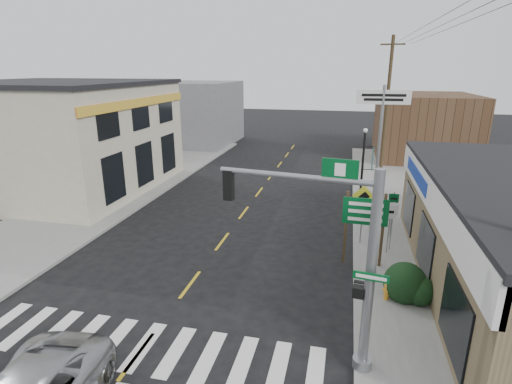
% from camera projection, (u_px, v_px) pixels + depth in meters
% --- Properties ---
extents(ground, '(140.00, 140.00, 0.00)m').
position_uv_depth(ground, '(137.00, 356.00, 11.32)').
color(ground, black).
rests_on(ground, ground).
extents(sidewalk_right, '(6.00, 38.00, 0.13)m').
position_uv_depth(sidewalk_right, '(410.00, 218.00, 21.47)').
color(sidewalk_right, slate).
rests_on(sidewalk_right, ground).
extents(sidewalk_left, '(6.00, 38.00, 0.13)m').
position_uv_depth(sidewalk_left, '(111.00, 195.00, 25.32)').
color(sidewalk_left, slate).
rests_on(sidewalk_left, ground).
extents(center_line, '(0.12, 56.00, 0.01)m').
position_uv_depth(center_line, '(222.00, 241.00, 18.76)').
color(center_line, gold).
rests_on(center_line, ground).
extents(crosswalk, '(11.00, 2.20, 0.01)m').
position_uv_depth(crosswalk, '(144.00, 346.00, 11.69)').
color(crosswalk, silver).
rests_on(crosswalk, ground).
extents(left_building, '(12.00, 12.00, 6.80)m').
position_uv_depth(left_building, '(59.00, 138.00, 26.11)').
color(left_building, '#B9B39A').
rests_on(left_building, ground).
extents(bldg_distant_right, '(8.00, 10.00, 5.60)m').
position_uv_depth(bldg_distant_right, '(423.00, 126.00, 35.83)').
color(bldg_distant_right, brown).
rests_on(bldg_distant_right, ground).
extents(bldg_distant_left, '(9.00, 10.00, 6.40)m').
position_uv_depth(bldg_distant_left, '(191.00, 113.00, 42.49)').
color(bldg_distant_left, slate).
rests_on(bldg_distant_left, ground).
extents(traffic_signal_pole, '(4.45, 0.37, 5.63)m').
position_uv_depth(traffic_signal_pole, '(345.00, 250.00, 9.86)').
color(traffic_signal_pole, gray).
rests_on(traffic_signal_pole, sidewalk_right).
extents(guide_sign, '(1.75, 0.14, 3.07)m').
position_uv_depth(guide_sign, '(365.00, 219.00, 15.72)').
color(guide_sign, '#42331E').
rests_on(guide_sign, sidewalk_right).
extents(fire_hydrant, '(0.20, 0.20, 0.62)m').
position_uv_depth(fire_hydrant, '(387.00, 290.00, 13.75)').
color(fire_hydrant, '#C38120').
rests_on(fire_hydrant, sidewalk_right).
extents(ped_crossing_sign, '(1.07, 0.08, 2.75)m').
position_uv_depth(ped_crossing_sign, '(363.00, 204.00, 17.76)').
color(ped_crossing_sign, gray).
rests_on(ped_crossing_sign, sidewalk_right).
extents(lamp_post, '(0.61, 0.48, 4.71)m').
position_uv_depth(lamp_post, '(364.00, 165.00, 21.08)').
color(lamp_post, black).
rests_on(lamp_post, sidewalk_right).
extents(dance_center_sign, '(3.16, 0.20, 6.71)m').
position_uv_depth(dance_center_sign, '(382.00, 113.00, 24.11)').
color(dance_center_sign, gray).
rests_on(dance_center_sign, sidewalk_right).
extents(bare_tree, '(2.34, 2.34, 4.67)m').
position_uv_depth(bare_tree, '(486.00, 199.00, 12.68)').
color(bare_tree, black).
rests_on(bare_tree, sidewalk_right).
extents(shrub_front, '(1.47, 1.47, 1.10)m').
position_uv_depth(shrub_front, '(405.00, 283.00, 13.81)').
color(shrub_front, black).
rests_on(shrub_front, sidewalk_right).
extents(shrub_back, '(1.18, 1.18, 0.88)m').
position_uv_depth(shrub_back, '(477.00, 250.00, 16.60)').
color(shrub_back, black).
rests_on(shrub_back, sidewalk_right).
extents(utility_pole_far, '(1.73, 0.26, 9.95)m').
position_uv_depth(utility_pole_far, '(387.00, 104.00, 30.01)').
color(utility_pole_far, '#472A1E').
rests_on(utility_pole_far, sidewalk_right).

